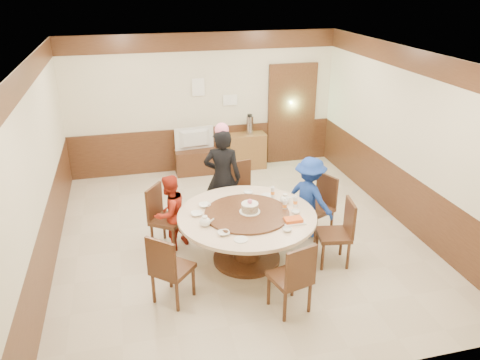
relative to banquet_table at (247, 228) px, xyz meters
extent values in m
plane|color=beige|center=(0.05, 0.68, -0.53)|extent=(6.00, 6.00, 0.00)
plane|color=silver|center=(0.05, 0.68, 2.27)|extent=(6.00, 6.00, 0.00)
cube|color=beige|center=(0.05, 3.68, 0.87)|extent=(5.50, 0.04, 2.80)
cube|color=beige|center=(0.05, -2.32, 0.87)|extent=(5.50, 0.04, 2.80)
cube|color=beige|center=(-2.70, 0.68, 0.87)|extent=(0.04, 6.00, 2.80)
cube|color=beige|center=(2.80, 0.68, 0.87)|extent=(0.04, 6.00, 2.80)
cube|color=#452615|center=(0.05, 0.68, -0.08)|extent=(5.50, 6.00, 0.90)
cube|color=#452615|center=(0.05, 0.68, 2.09)|extent=(5.50, 6.00, 0.35)
cube|color=#452615|center=(1.95, 3.63, 0.52)|extent=(1.05, 0.08, 2.18)
cube|color=#88D398|center=(1.95, 3.65, 0.52)|extent=(0.88, 0.02, 2.05)
cylinder|color=#452615|center=(0.00, 0.00, -0.50)|extent=(0.97, 0.97, 0.06)
cylinder|color=#452615|center=(0.00, 0.00, -0.18)|extent=(0.39, 0.39, 0.65)
cylinder|color=beige|center=(0.00, 0.00, 0.19)|extent=(1.94, 1.94, 0.05)
cylinder|color=#452615|center=(0.00, 0.00, 0.23)|extent=(1.19, 1.19, 0.03)
cube|color=#452615|center=(1.24, 0.46, -0.08)|extent=(0.58, 0.58, 0.06)
cube|color=#452615|center=(1.44, 0.54, 0.19)|extent=(0.20, 0.40, 0.50)
cube|color=#452615|center=(1.24, 0.46, -0.32)|extent=(0.36, 0.36, 0.42)
cube|color=#452615|center=(0.28, 1.24, -0.08)|extent=(0.51, 0.51, 0.06)
cube|color=#452615|center=(0.25, 1.45, 0.19)|extent=(0.42, 0.11, 0.50)
cube|color=#452615|center=(0.28, 1.24, -0.32)|extent=(0.36, 0.36, 0.42)
cube|color=#452615|center=(-1.05, 0.65, -0.08)|extent=(0.61, 0.61, 0.06)
cube|color=#452615|center=(-1.22, 0.77, 0.19)|extent=(0.27, 0.37, 0.50)
cube|color=#452615|center=(-1.05, 0.65, -0.32)|extent=(0.36, 0.36, 0.42)
cube|color=#452615|center=(-1.12, -0.63, -0.08)|extent=(0.62, 0.62, 0.06)
cube|color=#452615|center=(-1.26, -0.79, 0.19)|extent=(0.34, 0.31, 0.50)
cube|color=#452615|center=(-1.12, -0.63, -0.32)|extent=(0.36, 0.36, 0.42)
cube|color=#452615|center=(0.23, -1.16, -0.08)|extent=(0.54, 0.54, 0.06)
cube|color=#452615|center=(0.29, -1.36, 0.19)|extent=(0.42, 0.15, 0.50)
cube|color=#452615|center=(0.23, -1.16, -0.32)|extent=(0.36, 0.36, 0.42)
cube|color=#452615|center=(1.17, -0.35, -0.08)|extent=(0.51, 0.51, 0.06)
cube|color=#452615|center=(1.38, -0.39, 0.19)|extent=(0.11, 0.42, 0.50)
cube|color=#452615|center=(1.17, -0.35, -0.32)|extent=(0.36, 0.36, 0.42)
imported|color=black|center=(-0.10, 1.16, 0.29)|extent=(0.69, 0.56, 1.65)
imported|color=#A62716|center=(-1.01, 0.61, 0.05)|extent=(0.72, 0.70, 1.17)
imported|color=navy|center=(1.12, 0.46, 0.12)|extent=(0.85, 0.98, 1.31)
cylinder|color=white|center=(0.04, 0.00, 0.25)|extent=(0.29, 0.29, 0.01)
cylinder|color=gray|center=(0.04, 0.00, 0.31)|extent=(0.23, 0.23, 0.11)
cylinder|color=white|center=(0.04, 0.00, 0.37)|extent=(0.24, 0.24, 0.01)
sphere|color=pink|center=(0.04, 0.00, 0.41)|extent=(0.07, 0.07, 0.07)
ellipsoid|color=white|center=(-0.62, -0.18, 0.28)|extent=(0.17, 0.15, 0.13)
ellipsoid|color=white|center=(0.63, 0.20, 0.28)|extent=(0.17, 0.15, 0.13)
imported|color=white|center=(-0.53, 0.37, 0.24)|extent=(0.17, 0.17, 0.04)
imported|color=white|center=(0.39, -0.58, 0.24)|extent=(0.13, 0.13, 0.04)
imported|color=white|center=(-0.43, -0.46, 0.24)|extent=(0.16, 0.16, 0.04)
imported|color=white|center=(0.67, -0.14, 0.24)|extent=(0.13, 0.13, 0.04)
imported|color=white|center=(-0.68, 0.14, 0.24)|extent=(0.17, 0.17, 0.04)
imported|color=white|center=(0.18, 0.63, 0.24)|extent=(0.15, 0.15, 0.05)
cylinder|color=white|center=(-0.25, -0.65, 0.22)|extent=(0.18, 0.18, 0.01)
cylinder|color=white|center=(0.45, 0.50, 0.22)|extent=(0.18, 0.18, 0.01)
cube|color=white|center=(0.54, -0.38, 0.23)|extent=(0.30, 0.20, 0.02)
cube|color=#D75118|center=(0.54, -0.38, 0.26)|extent=(0.24, 0.15, 0.04)
cylinder|color=white|center=(0.55, -0.01, 0.30)|extent=(0.06, 0.06, 0.16)
cylinder|color=white|center=(0.73, 0.06, 0.30)|extent=(0.06, 0.06, 0.16)
cylinder|color=white|center=(0.51, 0.44, 0.30)|extent=(0.06, 0.06, 0.16)
cube|color=#452615|center=(-0.19, 3.43, -0.28)|extent=(0.85, 0.45, 0.50)
imported|color=gray|center=(-0.19, 3.43, 0.20)|extent=(0.82, 0.18, 0.47)
cube|color=brown|center=(0.90, 3.46, -0.16)|extent=(0.80, 0.40, 0.75)
cylinder|color=silver|center=(0.97, 3.46, 0.41)|extent=(0.15, 0.15, 0.38)
cube|color=white|center=(-0.05, 3.64, 1.22)|extent=(0.25, 0.00, 0.35)
cube|color=white|center=(0.60, 3.64, 0.92)|extent=(0.30, 0.00, 0.22)
camera|label=1|loc=(-1.49, -5.57, 3.27)|focal=35.00mm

